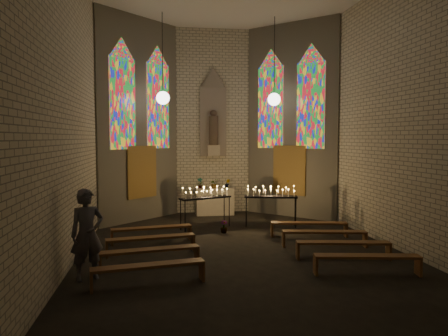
{
  "coord_description": "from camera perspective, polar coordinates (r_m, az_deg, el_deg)",
  "views": [
    {
      "loc": [
        -2.03,
        -10.65,
        2.89
      ],
      "look_at": [
        -0.26,
        1.34,
        2.04
      ],
      "focal_mm": 35.0,
      "sensor_mm": 36.0,
      "label": 1
    }
  ],
  "objects": [
    {
      "name": "flower_vase_right",
      "position": [
        16.36,
        0.45,
        -2.02
      ],
      "size": [
        0.22,
        0.19,
        0.34
      ],
      "primitive_type": "imported",
      "rotation": [
        0.0,
        0.0,
        -0.27
      ],
      "color": "#4C723F",
      "rests_on": "altar"
    },
    {
      "name": "flower_vase_left",
      "position": [
        16.23,
        -3.15,
        -1.97
      ],
      "size": [
        0.22,
        0.16,
        0.4
      ],
      "primitive_type": "imported",
      "rotation": [
        0.0,
        0.0,
        -0.11
      ],
      "color": "#4C723F",
      "rests_on": "altar"
    },
    {
      "name": "pew_right_1",
      "position": [
        11.96,
        12.97,
        -8.38
      ],
      "size": [
        2.22,
        0.68,
        0.42
      ],
      "rotation": [
        0.0,
        0.0,
        -0.17
      ],
      "color": "#593519",
      "rests_on": "ground"
    },
    {
      "name": "pew_left_0",
      "position": [
        12.33,
        -9.41,
        -7.95
      ],
      "size": [
        2.22,
        0.68,
        0.42
      ],
      "rotation": [
        0.0,
        0.0,
        0.17
      ],
      "color": "#593519",
      "rests_on": "ground"
    },
    {
      "name": "pew_right_3",
      "position": [
        9.83,
        18.17,
        -11.19
      ],
      "size": [
        2.22,
        0.68,
        0.42
      ],
      "rotation": [
        0.0,
        0.0,
        -0.17
      ],
      "color": "#593519",
      "rests_on": "ground"
    },
    {
      "name": "pew_left_2",
      "position": [
        10.0,
        -9.65,
        -10.79
      ],
      "size": [
        2.22,
        0.68,
        0.42
      ],
      "rotation": [
        0.0,
        0.0,
        0.17
      ],
      "color": "#593519",
      "rests_on": "ground"
    },
    {
      "name": "pew_right_2",
      "position": [
        10.88,
        15.3,
        -9.66
      ],
      "size": [
        2.22,
        0.68,
        0.42
      ],
      "rotation": [
        0.0,
        0.0,
        -0.17
      ],
      "color": "#593519",
      "rests_on": "ground"
    },
    {
      "name": "flower_vase_center",
      "position": [
        16.27,
        -1.3,
        -2.04
      ],
      "size": [
        0.4,
        0.37,
        0.35
      ],
      "primitive_type": "imported",
      "rotation": [
        0.0,
        0.0,
        0.42
      ],
      "color": "#4C723F",
      "rests_on": "altar"
    },
    {
      "name": "room",
      "position": [
        14.19,
        -0.18,
        7.35
      ],
      "size": [
        8.22,
        12.43,
        7.0
      ],
      "color": "beige",
      "rests_on": "ground"
    },
    {
      "name": "pew_left_3",
      "position": [
        8.84,
        -9.82,
        -12.77
      ],
      "size": [
        2.22,
        0.68,
        0.42
      ],
      "rotation": [
        0.0,
        0.0,
        0.17
      ],
      "color": "#593519",
      "rests_on": "ground"
    },
    {
      "name": "aisle_flower_pot",
      "position": [
        13.32,
        -0.02,
        -7.69
      ],
      "size": [
        0.22,
        0.22,
        0.38
      ],
      "primitive_type": "imported",
      "rotation": [
        0.0,
        0.0,
        -0.05
      ],
      "color": "#4C723F",
      "rests_on": "ground"
    },
    {
      "name": "votive_stand_right",
      "position": [
        14.21,
        6.14,
        -3.38
      ],
      "size": [
        1.74,
        0.77,
        1.24
      ],
      "rotation": [
        0.0,
        0.0,
        -0.23
      ],
      "color": "black",
      "rests_on": "ground"
    },
    {
      "name": "altar",
      "position": [
        16.4,
        -1.23,
        -4.37
      ],
      "size": [
        1.4,
        0.6,
        1.0
      ],
      "primitive_type": "cube",
      "color": "#B2A992",
      "rests_on": "ground"
    },
    {
      "name": "votive_stand_left",
      "position": [
        13.9,
        -2.45,
        -3.51
      ],
      "size": [
        1.72,
        1.03,
        1.25
      ],
      "rotation": [
        0.0,
        0.0,
        0.4
      ],
      "color": "black",
      "rests_on": "ground"
    },
    {
      "name": "pew_right_0",
      "position": [
        13.06,
        11.03,
        -7.3
      ],
      "size": [
        2.22,
        0.68,
        0.42
      ],
      "rotation": [
        0.0,
        0.0,
        -0.17
      ],
      "color": "#593519",
      "rests_on": "ground"
    },
    {
      "name": "visitor",
      "position": [
        9.37,
        -17.44,
        -8.25
      ],
      "size": [
        0.8,
        0.68,
        1.86
      ],
      "primitive_type": "imported",
      "rotation": [
        0.0,
        0.0,
        0.41
      ],
      "color": "#464750",
      "rests_on": "ground"
    },
    {
      "name": "floor",
      "position": [
        11.22,
        2.34,
        -10.92
      ],
      "size": [
        12.0,
        12.0,
        0.0
      ],
      "primitive_type": "plane",
      "color": "black",
      "rests_on": "ground"
    },
    {
      "name": "pew_left_1",
      "position": [
        11.16,
        -9.52,
        -9.22
      ],
      "size": [
        2.22,
        0.68,
        0.42
      ],
      "rotation": [
        0.0,
        0.0,
        0.17
      ],
      "color": "#593519",
      "rests_on": "ground"
    }
  ]
}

